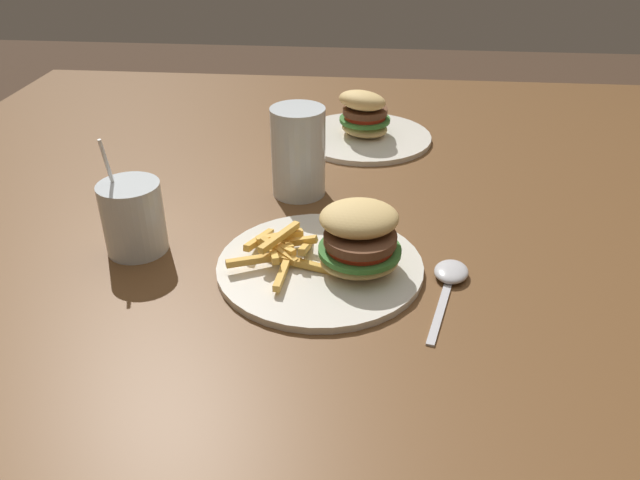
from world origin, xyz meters
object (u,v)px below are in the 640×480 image
beer_glass (298,155)px  juice_glass (134,221)px  meal_plate_near (337,253)px  spoon (450,275)px  meal_plate_far (364,126)px

beer_glass → juice_glass: size_ratio=0.88×
meal_plate_near → beer_glass: beer_glass is taller
meal_plate_near → juice_glass: 0.29m
spoon → meal_plate_far: size_ratio=0.67×
juice_glass → meal_plate_near: bearing=-5.9°
beer_glass → juice_glass: bearing=-135.9°
juice_glass → beer_glass: bearing=44.1°
spoon → beer_glass: bearing=58.0°
juice_glass → meal_plate_far: juice_glass is taller
beer_glass → meal_plate_near: bearing=-71.0°
juice_glass → spoon: (0.43, -0.04, -0.04)m
spoon → meal_plate_far: 0.50m
meal_plate_near → meal_plate_far: bearing=87.5°
meal_plate_far → juice_glass: bearing=-124.4°
meal_plate_near → beer_glass: 0.24m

